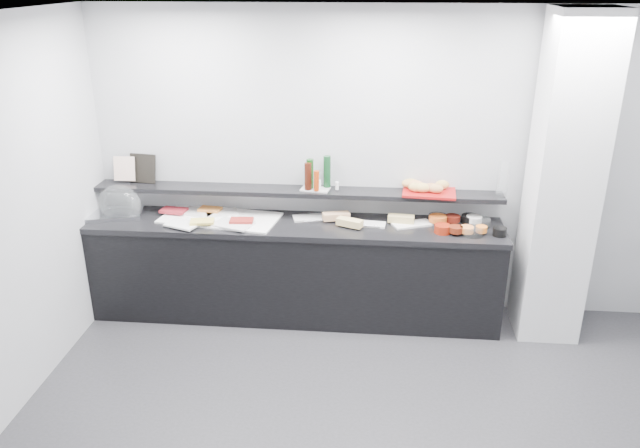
# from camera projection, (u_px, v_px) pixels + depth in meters

# --- Properties ---
(ground) EXTENTS (5.00, 5.00, 0.00)m
(ground) POSITION_uv_depth(u_px,v_px,m) (367.00, 448.00, 4.13)
(ground) COLOR #2D2D30
(ground) RESTS_ON ground
(back_wall) EXTENTS (5.00, 0.02, 2.70)m
(back_wall) POSITION_uv_depth(u_px,v_px,m) (377.00, 165.00, 5.47)
(back_wall) COLOR #A5A8AC
(back_wall) RESTS_ON ground
(ceiling) EXTENTS (5.00, 5.00, 0.00)m
(ceiling) POSITION_uv_depth(u_px,v_px,m) (383.00, 21.00, 3.12)
(ceiling) COLOR white
(ceiling) RESTS_ON back_wall
(column) EXTENTS (0.50, 0.50, 2.70)m
(column) POSITION_uv_depth(u_px,v_px,m) (563.00, 183.00, 5.02)
(column) COLOR silver
(column) RESTS_ON ground
(buffet_cabinet) EXTENTS (3.60, 0.60, 0.85)m
(buffet_cabinet) POSITION_uv_depth(u_px,v_px,m) (295.00, 272.00, 5.60)
(buffet_cabinet) COLOR black
(buffet_cabinet) RESTS_ON ground
(counter_top) EXTENTS (3.62, 0.62, 0.05)m
(counter_top) POSITION_uv_depth(u_px,v_px,m) (294.00, 226.00, 5.43)
(counter_top) COLOR black
(counter_top) RESTS_ON buffet_cabinet
(wall_shelf) EXTENTS (3.60, 0.25, 0.04)m
(wall_shelf) POSITION_uv_depth(u_px,v_px,m) (296.00, 191.00, 5.50)
(wall_shelf) COLOR black
(wall_shelf) RESTS_ON back_wall
(cloche_base) EXTENTS (0.54, 0.43, 0.04)m
(cloche_base) POSITION_uv_depth(u_px,v_px,m) (115.00, 214.00, 5.56)
(cloche_base) COLOR silver
(cloche_base) RESTS_ON counter_top
(cloche_dome) EXTENTS (0.45, 0.34, 0.34)m
(cloche_dome) POSITION_uv_depth(u_px,v_px,m) (120.00, 204.00, 5.51)
(cloche_dome) COLOR white
(cloche_dome) RESTS_ON cloche_base
(linen_runner) EXTENTS (1.09, 0.64, 0.01)m
(linen_runner) POSITION_uv_depth(u_px,v_px,m) (220.00, 218.00, 5.51)
(linen_runner) COLOR white
(linen_runner) RESTS_ON counter_top
(platter_meat_a) EXTENTS (0.35, 0.28, 0.01)m
(platter_meat_a) POSITION_uv_depth(u_px,v_px,m) (198.00, 212.00, 5.60)
(platter_meat_a) COLOR silver
(platter_meat_a) RESTS_ON linen_runner
(food_meat_a) EXTENTS (0.24, 0.17, 0.02)m
(food_meat_a) POSITION_uv_depth(u_px,v_px,m) (174.00, 210.00, 5.59)
(food_meat_a) COLOR maroon
(food_meat_a) RESTS_ON platter_meat_a
(platter_salmon) EXTENTS (0.32, 0.27, 0.01)m
(platter_salmon) POSITION_uv_depth(u_px,v_px,m) (222.00, 213.00, 5.59)
(platter_salmon) COLOR silver
(platter_salmon) RESTS_ON linen_runner
(food_salmon) EXTENTS (0.21, 0.15, 0.02)m
(food_salmon) POSITION_uv_depth(u_px,v_px,m) (210.00, 209.00, 5.62)
(food_salmon) COLOR orange
(food_salmon) RESTS_ON platter_salmon
(platter_cheese) EXTENTS (0.33, 0.27, 0.01)m
(platter_cheese) POSITION_uv_depth(u_px,v_px,m) (183.00, 224.00, 5.33)
(platter_cheese) COLOR white
(platter_cheese) RESTS_ON linen_runner
(food_cheese) EXTENTS (0.22, 0.16, 0.02)m
(food_cheese) POSITION_uv_depth(u_px,v_px,m) (202.00, 222.00, 5.34)
(food_cheese) COLOR #DAC255
(food_cheese) RESTS_ON platter_cheese
(platter_meat_b) EXTENTS (0.37, 0.31, 0.01)m
(platter_meat_b) POSITION_uv_depth(u_px,v_px,m) (233.00, 224.00, 5.33)
(platter_meat_b) COLOR silver
(platter_meat_b) RESTS_ON linen_runner
(food_meat_b) EXTENTS (0.21, 0.14, 0.02)m
(food_meat_b) POSITION_uv_depth(u_px,v_px,m) (242.00, 220.00, 5.36)
(food_meat_b) COLOR maroon
(food_meat_b) RESTS_ON platter_meat_b
(sandwich_plate_left) EXTENTS (0.38, 0.24, 0.01)m
(sandwich_plate_left) POSITION_uv_depth(u_px,v_px,m) (313.00, 217.00, 5.52)
(sandwich_plate_left) COLOR silver
(sandwich_plate_left) RESTS_ON counter_top
(sandwich_food_left) EXTENTS (0.25, 0.15, 0.06)m
(sandwich_food_left) POSITION_uv_depth(u_px,v_px,m) (336.00, 216.00, 5.45)
(sandwich_food_left) COLOR tan
(sandwich_food_left) RESTS_ON sandwich_plate_left
(tongs_left) EXTENTS (0.15, 0.06, 0.01)m
(tongs_left) POSITION_uv_depth(u_px,v_px,m) (313.00, 221.00, 5.42)
(tongs_left) COLOR #ABACB2
(tongs_left) RESTS_ON sandwich_plate_left
(sandwich_plate_mid) EXTENTS (0.32, 0.16, 0.01)m
(sandwich_plate_mid) POSITION_uv_depth(u_px,v_px,m) (367.00, 224.00, 5.38)
(sandwich_plate_mid) COLOR white
(sandwich_plate_mid) RESTS_ON counter_top
(sandwich_food_mid) EXTENTS (0.24, 0.17, 0.06)m
(sandwich_food_mid) POSITION_uv_depth(u_px,v_px,m) (350.00, 222.00, 5.31)
(sandwich_food_mid) COLOR tan
(sandwich_food_mid) RESTS_ON sandwich_plate_mid
(tongs_mid) EXTENTS (0.16, 0.02, 0.01)m
(tongs_mid) POSITION_uv_depth(u_px,v_px,m) (371.00, 226.00, 5.30)
(tongs_mid) COLOR #B3B6BA
(tongs_mid) RESTS_ON sandwich_plate_mid
(sandwich_plate_right) EXTENTS (0.37, 0.27, 0.01)m
(sandwich_plate_right) POSITION_uv_depth(u_px,v_px,m) (412.00, 224.00, 5.37)
(sandwich_plate_right) COLOR white
(sandwich_plate_right) RESTS_ON counter_top
(sandwich_food_right) EXTENTS (0.23, 0.11, 0.06)m
(sandwich_food_right) POSITION_uv_depth(u_px,v_px,m) (401.00, 219.00, 5.39)
(sandwich_food_right) COLOR tan
(sandwich_food_right) RESTS_ON sandwich_plate_right
(tongs_right) EXTENTS (0.16, 0.03, 0.01)m
(tongs_right) POSITION_uv_depth(u_px,v_px,m) (398.00, 222.00, 5.40)
(tongs_right) COLOR silver
(tongs_right) RESTS_ON sandwich_plate_right
(bowl_glass_fruit) EXTENTS (0.17, 0.17, 0.07)m
(bowl_glass_fruit) POSITION_uv_depth(u_px,v_px,m) (438.00, 219.00, 5.42)
(bowl_glass_fruit) COLOR white
(bowl_glass_fruit) RESTS_ON counter_top
(fill_glass_fruit) EXTENTS (0.19, 0.19, 0.05)m
(fill_glass_fruit) POSITION_uv_depth(u_px,v_px,m) (438.00, 219.00, 5.39)
(fill_glass_fruit) COLOR #D85C1D
(fill_glass_fruit) RESTS_ON bowl_glass_fruit
(bowl_black_jam) EXTENTS (0.17, 0.17, 0.07)m
(bowl_black_jam) POSITION_uv_depth(u_px,v_px,m) (470.00, 219.00, 5.41)
(bowl_black_jam) COLOR black
(bowl_black_jam) RESTS_ON counter_top
(fill_black_jam) EXTENTS (0.14, 0.14, 0.05)m
(fill_black_jam) POSITION_uv_depth(u_px,v_px,m) (453.00, 218.00, 5.39)
(fill_black_jam) COLOR #56140C
(fill_black_jam) RESTS_ON bowl_black_jam
(bowl_glass_cream) EXTENTS (0.18, 0.18, 0.07)m
(bowl_glass_cream) POSITION_uv_depth(u_px,v_px,m) (481.00, 223.00, 5.33)
(bowl_glass_cream) COLOR white
(bowl_glass_cream) RESTS_ON counter_top
(fill_glass_cream) EXTENTS (0.17, 0.17, 0.05)m
(fill_glass_cream) POSITION_uv_depth(u_px,v_px,m) (474.00, 219.00, 5.38)
(fill_glass_cream) COLOR white
(fill_glass_cream) RESTS_ON bowl_glass_cream
(bowl_red_jam) EXTENTS (0.17, 0.17, 0.07)m
(bowl_red_jam) POSITION_uv_depth(u_px,v_px,m) (443.00, 229.00, 5.20)
(bowl_red_jam) COLOR maroon
(bowl_red_jam) RESTS_ON counter_top
(fill_red_jam) EXTENTS (0.14, 0.14, 0.05)m
(fill_red_jam) POSITION_uv_depth(u_px,v_px,m) (456.00, 229.00, 5.16)
(fill_red_jam) COLOR #571C0C
(fill_red_jam) RESTS_ON bowl_red_jam
(bowl_glass_salmon) EXTENTS (0.20, 0.20, 0.07)m
(bowl_glass_salmon) POSITION_uv_depth(u_px,v_px,m) (473.00, 231.00, 5.15)
(bowl_glass_salmon) COLOR white
(bowl_glass_salmon) RESTS_ON counter_top
(fill_glass_salmon) EXTENTS (0.15, 0.15, 0.05)m
(fill_glass_salmon) POSITION_uv_depth(u_px,v_px,m) (467.00, 229.00, 5.16)
(fill_glass_salmon) COLOR orange
(fill_glass_salmon) RESTS_ON bowl_glass_salmon
(bowl_black_fruit) EXTENTS (0.12, 0.12, 0.07)m
(bowl_black_fruit) POSITION_uv_depth(u_px,v_px,m) (500.00, 232.00, 5.15)
(bowl_black_fruit) COLOR black
(bowl_black_fruit) RESTS_ON counter_top
(fill_black_fruit) EXTENTS (0.12, 0.12, 0.05)m
(fill_black_fruit) POSITION_uv_depth(u_px,v_px,m) (481.00, 229.00, 5.17)
(fill_black_fruit) COLOR orange
(fill_black_fruit) RESTS_ON bowl_black_fruit
(framed_print) EXTENTS (0.25, 0.11, 0.26)m
(framed_print) POSITION_uv_depth(u_px,v_px,m) (143.00, 168.00, 5.63)
(framed_print) COLOR black
(framed_print) RESTS_ON wall_shelf
(print_art) EXTENTS (0.20, 0.05, 0.22)m
(print_art) POSITION_uv_depth(u_px,v_px,m) (124.00, 169.00, 5.62)
(print_art) COLOR beige
(print_art) RESTS_ON framed_print
(condiment_tray) EXTENTS (0.27, 0.19, 0.01)m
(condiment_tray) POSITION_uv_depth(u_px,v_px,m) (315.00, 189.00, 5.48)
(condiment_tray) COLOR silver
(condiment_tray) RESTS_ON wall_shelf
(bottle_green_a) EXTENTS (0.06, 0.06, 0.26)m
(bottle_green_a) POSITION_uv_depth(u_px,v_px,m) (310.00, 174.00, 5.44)
(bottle_green_a) COLOR #103B10
(bottle_green_a) RESTS_ON condiment_tray
(bottle_brown) EXTENTS (0.07, 0.07, 0.24)m
(bottle_brown) POSITION_uv_depth(u_px,v_px,m) (308.00, 176.00, 5.40)
(bottle_brown) COLOR #351209
(bottle_brown) RESTS_ON condiment_tray
(bottle_green_b) EXTENTS (0.06, 0.06, 0.28)m
(bottle_green_b) POSITION_uv_depth(u_px,v_px,m) (327.00, 172.00, 5.46)
(bottle_green_b) COLOR #0F3A1B
(bottle_green_b) RESTS_ON condiment_tray
(bottle_hot) EXTENTS (0.05, 0.05, 0.18)m
(bottle_hot) POSITION_uv_depth(u_px,v_px,m) (317.00, 181.00, 5.38)
(bottle_hot) COLOR #A4310B
(bottle_hot) RESTS_ON condiment_tray
(shaker_salt) EXTENTS (0.03, 0.03, 0.07)m
(shaker_salt) POSITION_uv_depth(u_px,v_px,m) (319.00, 184.00, 5.48)
(shaker_salt) COLOR white
(shaker_salt) RESTS_ON condiment_tray
(shaker_pepper) EXTENTS (0.04, 0.04, 0.07)m
(shaker_pepper) POSITION_uv_depth(u_px,v_px,m) (337.00, 186.00, 5.43)
(shaker_pepper) COLOR white
(shaker_pepper) RESTS_ON condiment_tray
(bread_tray) EXTENTS (0.47, 0.35, 0.02)m
(bread_tray) POSITION_uv_depth(u_px,v_px,m) (429.00, 192.00, 5.39)
(bread_tray) COLOR #9D1011
(bread_tray) RESTS_ON wall_shelf
(bread_roll_nw) EXTENTS (0.16, 0.13, 0.08)m
(bread_roll_nw) POSITION_uv_depth(u_px,v_px,m) (416.00, 185.00, 5.41)
(bread_roll_nw) COLOR #D0884F
(bread_roll_nw) RESTS_ON bread_tray
(bread_roll_n) EXTENTS (0.17, 0.14, 0.08)m
(bread_roll_n) POSITION_uv_depth(u_px,v_px,m) (410.00, 183.00, 5.45)
(bread_roll_n) COLOR #BA8B47
(bread_roll_n) RESTS_ON bread_tray
(bread_roll_ne) EXTENTS (0.13, 0.09, 0.08)m
(bread_roll_ne) POSITION_uv_depth(u_px,v_px,m) (442.00, 185.00, 5.41)
(bread_roll_ne) COLOR tan
(bread_roll_ne) RESTS_ON bread_tray
(bread_roll_sw) EXTENTS (0.14, 0.09, 0.08)m
(bread_roll_sw) POSITION_uv_depth(u_px,v_px,m) (416.00, 187.00, 5.35)
(bread_roll_sw) COLOR tan
(bread_roll_sw) RESTS_ON bread_tray
(bread_roll_s) EXTENTS (0.14, 0.09, 0.08)m
(bread_roll_s) POSITION_uv_depth(u_px,v_px,m) (422.00, 188.00, 5.34)
(bread_roll_s) COLOR tan
(bread_roll_s) RESTS_ON bread_tray
(bread_roll_se) EXTENTS (0.15, 0.12, 0.08)m
(bread_roll_se) POSITION_uv_depth(u_px,v_px,m) (436.00, 188.00, 5.32)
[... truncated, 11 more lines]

